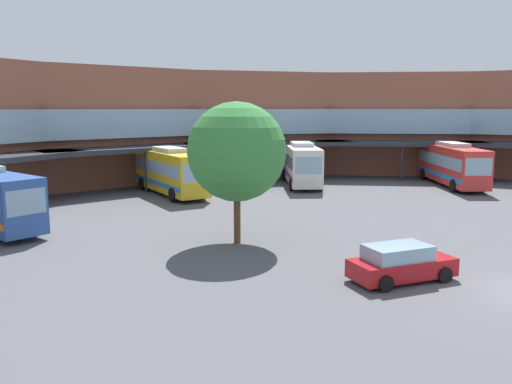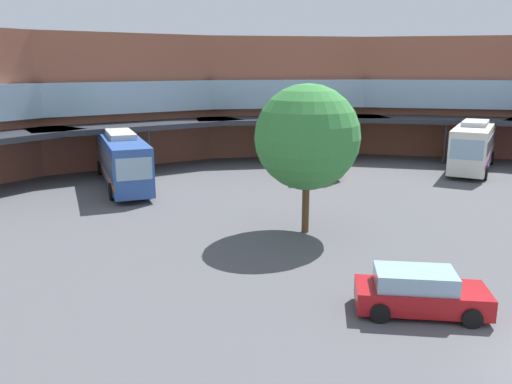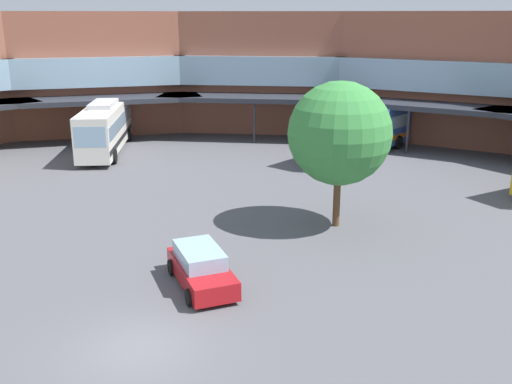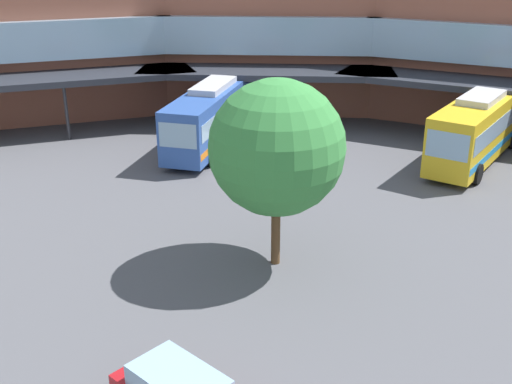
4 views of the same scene
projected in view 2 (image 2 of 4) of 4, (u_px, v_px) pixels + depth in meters
The scene contains 6 objects.
station_building at pixel (214, 115), 30.41m from camera, with size 83.42×50.51×10.73m.
bus_1 at pixel (316, 144), 42.28m from camera, with size 7.52×10.28×3.90m.
bus_4 at pixel (122, 158), 36.38m from camera, with size 4.77×12.38×3.78m.
bus_5 at pixel (473, 146), 41.37m from camera, with size 9.95×7.26×3.98m.
parked_car at pixel (419, 292), 17.70m from camera, with size 4.54×4.18×1.53m.
plaza_tree at pixel (307, 137), 25.31m from camera, with size 5.17×5.17×7.43m.
Camera 2 is at (-14.36, -5.92, 8.27)m, focal length 36.51 mm.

